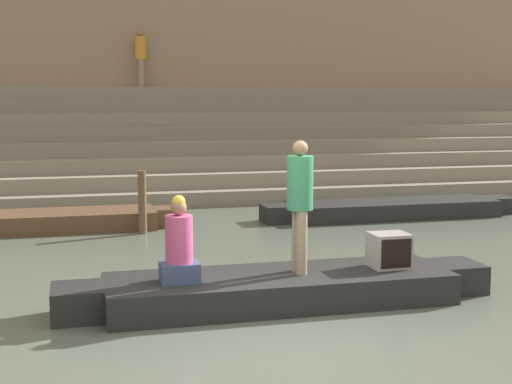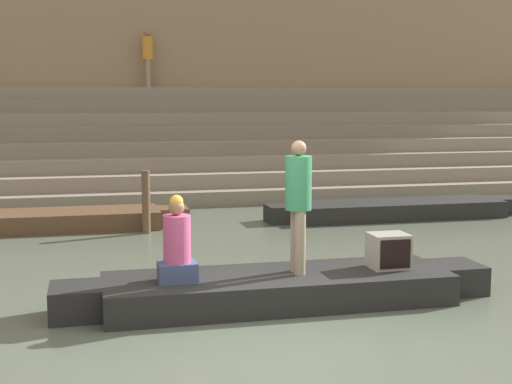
# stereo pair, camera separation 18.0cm
# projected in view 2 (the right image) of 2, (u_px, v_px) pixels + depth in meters

# --- Properties ---
(ground_plane) EXTENTS (120.00, 120.00, 0.00)m
(ground_plane) POSITION_uv_depth(u_px,v_px,m) (268.00, 327.00, 8.16)
(ground_plane) COLOR #566051
(ghat_steps) EXTENTS (36.00, 4.76, 2.96)m
(ghat_steps) POSITION_uv_depth(u_px,v_px,m) (158.00, 155.00, 19.82)
(ghat_steps) COLOR gray
(ghat_steps) RESTS_ON ground
(back_wall) EXTENTS (34.20, 1.28, 8.69)m
(back_wall) POSITION_uv_depth(u_px,v_px,m) (148.00, 42.00, 21.60)
(back_wall) COLOR #937A60
(back_wall) RESTS_ON ground
(rowboat_main) EXTENTS (5.63, 1.45, 0.39)m
(rowboat_main) POSITION_uv_depth(u_px,v_px,m) (278.00, 287.00, 9.09)
(rowboat_main) COLOR black
(rowboat_main) RESTS_ON ground
(person_standing) EXTENTS (0.34, 0.34, 1.69)m
(person_standing) POSITION_uv_depth(u_px,v_px,m) (298.00, 197.00, 8.99)
(person_standing) COLOR gray
(person_standing) RESTS_ON rowboat_main
(person_rowing) EXTENTS (0.47, 0.37, 1.07)m
(person_rowing) POSITION_uv_depth(u_px,v_px,m) (177.00, 247.00, 8.63)
(person_rowing) COLOR #3D4C75
(person_rowing) RESTS_ON rowboat_main
(tv_set) EXTENTS (0.49, 0.44, 0.46)m
(tv_set) POSITION_uv_depth(u_px,v_px,m) (389.00, 251.00, 9.36)
(tv_set) COLOR #9E998E
(tv_set) RESTS_ON rowboat_main
(moored_boat_shore) EXTENTS (5.96, 1.30, 0.37)m
(moored_boat_shore) POSITION_uv_depth(u_px,v_px,m) (398.00, 209.00, 15.73)
(moored_boat_shore) COLOR black
(moored_boat_shore) RESTS_ON ground
(moored_boat_distant) EXTENTS (5.58, 1.30, 0.37)m
(moored_boat_distant) POSITION_uv_depth(u_px,v_px,m) (49.00, 220.00, 14.26)
(moored_boat_distant) COLOR brown
(moored_boat_distant) RESTS_ON ground
(mooring_post) EXTENTS (0.16, 0.16, 1.23)m
(mooring_post) POSITION_uv_depth(u_px,v_px,m) (146.00, 202.00, 13.82)
(mooring_post) COLOR brown
(mooring_post) RESTS_ON ground
(person_on_steps) EXTENTS (0.32, 0.32, 1.64)m
(person_on_steps) POSITION_uv_depth(u_px,v_px,m) (148.00, 54.00, 20.77)
(person_on_steps) COLOR gray
(person_on_steps) RESTS_ON ghat_steps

